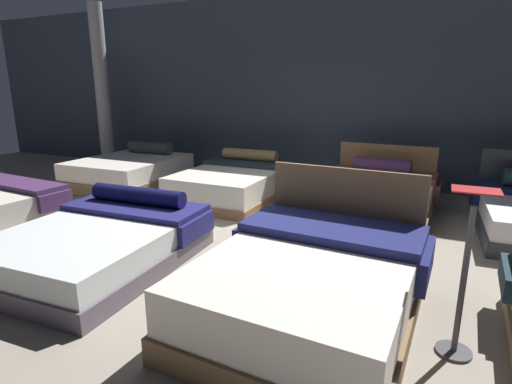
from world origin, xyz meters
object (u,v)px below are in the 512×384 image
object	(u,v)px
bed_5	(233,183)
price_sign	(462,293)
bed_6	(372,198)
bed_1	(100,243)
bed_2	(310,285)
support_pillar	(102,89)
bed_4	(130,171)

from	to	relation	value
bed_5	price_sign	size ratio (longest dim) A/B	1.68
price_sign	bed_6	bearing A→B (deg)	109.64
bed_1	bed_2	size ratio (longest dim) A/B	1.04
price_sign	support_pillar	xyz separation A→B (m)	(-7.06, 3.99, 1.29)
bed_1	bed_2	xyz separation A→B (m)	(2.29, -0.09, 0.07)
bed_5	bed_6	world-z (taller)	bed_6
price_sign	bed_1	bearing A→B (deg)	178.69
bed_4	price_sign	bearing A→B (deg)	-29.81
bed_5	bed_1	bearing A→B (deg)	-90.77
bed_1	bed_2	world-z (taller)	bed_2
bed_1	price_sign	xyz separation A→B (m)	(3.33, -0.08, 0.23)
bed_1	bed_5	xyz separation A→B (m)	(0.05, 2.82, 0.03)
bed_1	bed_5	world-z (taller)	bed_5
bed_1	bed_5	distance (m)	2.82
support_pillar	bed_6	bearing A→B (deg)	-9.65
bed_1	bed_6	world-z (taller)	bed_6
bed_6	support_pillar	bearing A→B (deg)	172.94
bed_5	support_pillar	bearing A→B (deg)	164.06
bed_1	bed_2	distance (m)	2.29
bed_4	bed_6	distance (m)	4.44
bed_5	bed_6	distance (m)	2.22
bed_2	price_sign	size ratio (longest dim) A/B	1.75
bed_6	bed_4	bearing A→B (deg)	-177.33
bed_1	support_pillar	distance (m)	5.61
bed_4	bed_5	bearing A→B (deg)	-3.16
bed_5	bed_6	xyz separation A→B (m)	(2.22, 0.07, -0.02)
bed_1	bed_4	size ratio (longest dim) A/B	1.03
bed_6	price_sign	distance (m)	3.16
bed_6	support_pillar	world-z (taller)	support_pillar
support_pillar	price_sign	bearing A→B (deg)	-29.47
bed_4	support_pillar	size ratio (longest dim) A/B	0.59
bed_1	support_pillar	size ratio (longest dim) A/B	0.61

